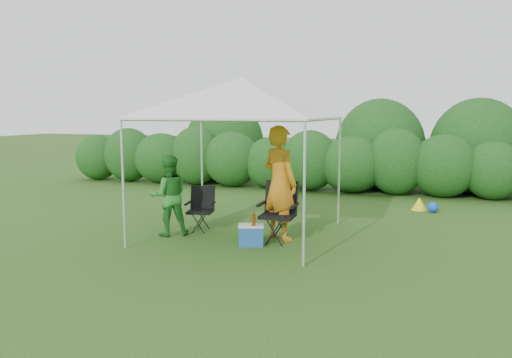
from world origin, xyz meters
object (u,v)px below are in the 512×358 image
(chair_left, at_px, (201,205))
(cooler, at_px, (251,235))
(canopy, at_px, (242,98))
(chair_right, at_px, (279,208))
(woman, at_px, (169,196))
(man, at_px, (280,183))

(chair_left, distance_m, cooler, 1.50)
(canopy, relative_size, chair_left, 3.74)
(chair_left, bearing_deg, cooler, -41.96)
(canopy, bearing_deg, cooler, -59.04)
(chair_right, relative_size, cooler, 2.06)
(chair_right, bearing_deg, woman, -173.86)
(man, bearing_deg, chair_left, 23.48)
(canopy, relative_size, woman, 2.13)
(woman, relative_size, cooler, 2.92)
(canopy, bearing_deg, man, -8.93)
(chair_right, distance_m, man, 0.42)
(man, xyz_separation_m, woman, (-1.98, -0.36, -0.27))
(cooler, bearing_deg, man, 38.80)
(chair_left, height_order, woman, woman)
(chair_right, bearing_deg, canopy, 163.28)
(chair_right, relative_size, chair_left, 1.24)
(woman, bearing_deg, chair_left, -159.23)
(man, height_order, woman, man)
(cooler, bearing_deg, chair_left, 129.50)
(chair_right, xyz_separation_m, man, (-0.02, 0.09, 0.42))
(chair_right, xyz_separation_m, chair_left, (-1.62, 0.30, -0.11))
(canopy, distance_m, man, 1.64)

